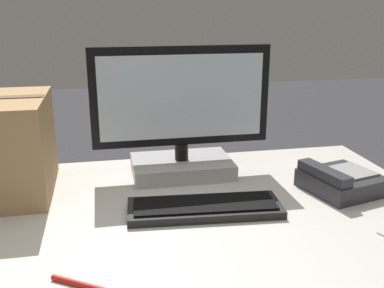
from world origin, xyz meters
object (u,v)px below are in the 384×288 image
(keyboard, at_px, (205,207))
(desk_phone, at_px, (340,181))
(monitor, at_px, (181,124))
(pen_marker, at_px, (81,285))

(keyboard, bearing_deg, desk_phone, 12.37)
(monitor, height_order, keyboard, monitor)
(keyboard, bearing_deg, pen_marker, -133.77)
(desk_phone, distance_m, pen_marker, 0.83)
(monitor, height_order, desk_phone, monitor)
(monitor, bearing_deg, keyboard, -87.93)
(keyboard, bearing_deg, monitor, 96.45)
(keyboard, relative_size, desk_phone, 1.76)
(monitor, xyz_separation_m, desk_phone, (0.45, -0.24, -0.14))
(desk_phone, bearing_deg, pen_marker, -169.81)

